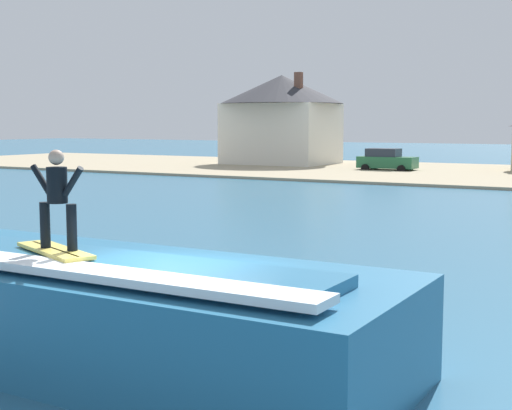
# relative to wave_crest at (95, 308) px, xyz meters

# --- Properties ---
(ground_plane) EXTENTS (260.00, 260.00, 0.00)m
(ground_plane) POSITION_rel_wave_crest_xyz_m (1.56, 0.12, -0.86)
(ground_plane) COLOR #2C6282
(wave_crest) EXTENTS (10.37, 3.69, 1.83)m
(wave_crest) POSITION_rel_wave_crest_xyz_m (0.00, 0.00, 0.00)
(wave_crest) COLOR #266891
(wave_crest) RESTS_ON ground_plane
(surfboard) EXTENTS (2.01, 1.21, 0.06)m
(surfboard) POSITION_rel_wave_crest_xyz_m (-0.38, -0.48, 1.00)
(surfboard) COLOR #EAD159
(surfboard) RESTS_ON wave_crest
(surfer) EXTENTS (1.09, 0.32, 1.57)m
(surfer) POSITION_rel_wave_crest_xyz_m (-0.29, -0.49, 1.90)
(surfer) COLOR black
(surfer) RESTS_ON surfboard
(car_near_shore) EXTENTS (4.54, 2.19, 1.86)m
(car_near_shore) POSITION_rel_wave_crest_xyz_m (-11.87, 46.79, 0.09)
(car_near_shore) COLOR #23663D
(car_near_shore) RESTS_ON ground_plane
(house_with_chimney) EXTENTS (11.18, 11.18, 8.28)m
(house_with_chimney) POSITION_rel_wave_crest_xyz_m (-23.25, 50.55, 3.83)
(house_with_chimney) COLOR silver
(house_with_chimney) RESTS_ON ground_plane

